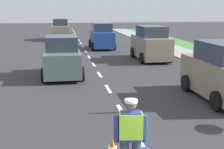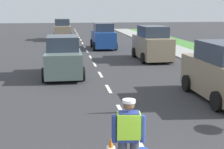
{
  "view_description": "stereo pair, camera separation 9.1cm",
  "coord_description": "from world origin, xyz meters",
  "px_view_note": "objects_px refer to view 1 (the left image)",
  "views": [
    {
      "loc": [
        -1.94,
        -4.31,
        3.41
      ],
      "look_at": [
        -0.19,
        6.49,
        1.1
      ],
      "focal_mm": 51.02,
      "sensor_mm": 36.0,
      "label": 1
    },
    {
      "loc": [
        -1.85,
        -4.32,
        3.41
      ],
      "look_at": [
        -0.19,
        6.49,
        1.1
      ],
      "focal_mm": 51.02,
      "sensor_mm": 36.0,
      "label": 2
    }
  ],
  "objects_px": {
    "car_parked_curbside": "(222,73)",
    "car_oncoming_third": "(61,30)",
    "road_worker": "(132,135)",
    "car_parked_far": "(151,44)",
    "car_oncoming_lead": "(62,58)",
    "car_outgoing_far": "(102,37)"
  },
  "relations": [
    {
      "from": "car_oncoming_third",
      "to": "car_parked_far",
      "type": "height_order",
      "value": "car_parked_far"
    },
    {
      "from": "car_parked_far",
      "to": "car_oncoming_third",
      "type": "bearing_deg",
      "value": 111.9
    },
    {
      "from": "car_oncoming_lead",
      "to": "car_parked_far",
      "type": "xyz_separation_m",
      "value": [
        5.8,
        4.25,
        0.1
      ]
    },
    {
      "from": "car_oncoming_lead",
      "to": "car_oncoming_third",
      "type": "height_order",
      "value": "car_oncoming_third"
    },
    {
      "from": "car_oncoming_third",
      "to": "car_oncoming_lead",
      "type": "bearing_deg",
      "value": -89.96
    },
    {
      "from": "car_parked_curbside",
      "to": "car_oncoming_third",
      "type": "bearing_deg",
      "value": 103.91
    },
    {
      "from": "road_worker",
      "to": "car_oncoming_third",
      "type": "height_order",
      "value": "car_oncoming_third"
    },
    {
      "from": "road_worker",
      "to": "car_parked_far",
      "type": "bearing_deg",
      "value": 72.58
    },
    {
      "from": "car_oncoming_lead",
      "to": "car_parked_curbside",
      "type": "height_order",
      "value": "car_parked_curbside"
    },
    {
      "from": "car_oncoming_lead",
      "to": "car_oncoming_third",
      "type": "bearing_deg",
      "value": 90.04
    },
    {
      "from": "road_worker",
      "to": "car_outgoing_far",
      "type": "height_order",
      "value": "car_outgoing_far"
    },
    {
      "from": "road_worker",
      "to": "car_outgoing_far",
      "type": "relative_size",
      "value": 0.44
    },
    {
      "from": "road_worker",
      "to": "car_oncoming_third",
      "type": "relative_size",
      "value": 0.39
    },
    {
      "from": "car_parked_curbside",
      "to": "car_oncoming_lead",
      "type": "bearing_deg",
      "value": 139.07
    },
    {
      "from": "car_outgoing_far",
      "to": "car_parked_curbside",
      "type": "relative_size",
      "value": 0.9
    },
    {
      "from": "road_worker",
      "to": "car_parked_curbside",
      "type": "relative_size",
      "value": 0.39
    },
    {
      "from": "car_oncoming_third",
      "to": "car_parked_far",
      "type": "distance_m",
      "value": 15.59
    },
    {
      "from": "car_oncoming_lead",
      "to": "car_parked_far",
      "type": "bearing_deg",
      "value": 36.24
    },
    {
      "from": "road_worker",
      "to": "car_parked_far",
      "type": "relative_size",
      "value": 0.4
    },
    {
      "from": "car_parked_far",
      "to": "car_parked_curbside",
      "type": "bearing_deg",
      "value": -89.47
    },
    {
      "from": "car_oncoming_third",
      "to": "car_parked_curbside",
      "type": "distance_m",
      "value": 24.55
    },
    {
      "from": "car_parked_far",
      "to": "car_oncoming_lead",
      "type": "bearing_deg",
      "value": -143.76
    }
  ]
}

